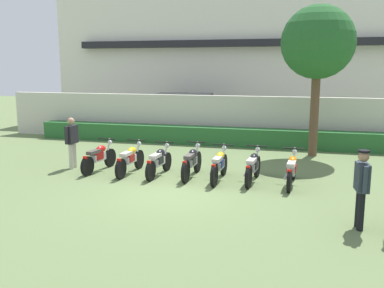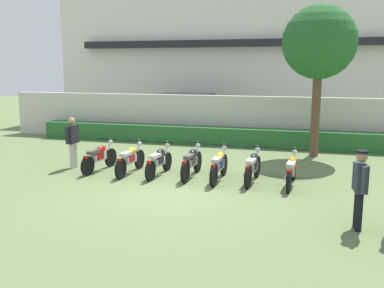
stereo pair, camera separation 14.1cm
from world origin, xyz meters
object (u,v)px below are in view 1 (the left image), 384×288
Objects in this scene: motorcycle_in_row_5 at (253,167)px; motorcycle_in_row_6 at (292,170)px; motorcycle_in_row_3 at (192,162)px; motorcycle_in_row_0 at (99,157)px; officer_0 at (362,183)px; motorcycle_in_row_1 at (130,159)px; inspector_person at (72,139)px; motorcycle_in_row_4 at (219,165)px; parked_car at (187,113)px; motorcycle_in_row_2 at (159,161)px; tree_near_inspector at (318,43)px.

motorcycle_in_row_6 is (1.06, -0.06, -0.01)m from motorcycle_in_row_5.
motorcycle_in_row_3 is 2.85m from motorcycle_in_row_6.
motorcycle_in_row_0 is 1.17× the size of officer_0.
motorcycle_in_row_3 is at bearing -40.92° from officer_0.
motorcycle_in_row_1 is at bearing 92.06° from motorcycle_in_row_6.
officer_0 is at bearing -124.81° from motorcycle_in_row_3.
motorcycle_in_row_3 is 1.21× the size of inspector_person.
inspector_person is at bearing 86.86° from motorcycle_in_row_0.
motorcycle_in_row_5 reaches higher than motorcycle_in_row_0.
motorcycle_in_row_4 is (0.85, -0.17, -0.00)m from motorcycle_in_row_3.
motorcycle_in_row_4 reaches higher than motorcycle_in_row_1.
parked_car is at bearing -64.92° from officer_0.
motorcycle_in_row_0 is at bearing -98.10° from parked_car.
motorcycle_in_row_0 is 2.96m from motorcycle_in_row_3.
motorcycle_in_row_3 is 1.01× the size of motorcycle_in_row_4.
motorcycle_in_row_2 is 0.99m from motorcycle_in_row_3.
parked_car is 8.47m from motorcycle_in_row_1.
motorcycle_in_row_0 is 1.06m from motorcycle_in_row_1.
parked_car is 9.50m from motorcycle_in_row_5.
tree_near_inspector is 2.85× the size of motorcycle_in_row_0.
officer_0 is at bearing -83.50° from tree_near_inspector.
parked_car is 8.42m from motorcycle_in_row_0.
motorcycle_in_row_2 is 2.78m from motorcycle_in_row_5.
motorcycle_in_row_1 is at bearing 88.70° from motorcycle_in_row_4.
officer_0 is (3.41, -2.86, 0.48)m from motorcycle_in_row_4.
motorcycle_in_row_2 is 3.02m from inspector_person.
motorcycle_in_row_2 is 0.97× the size of motorcycle_in_row_6.
tree_near_inspector is at bearing 28.15° from inspector_person.
motorcycle_in_row_1 is at bearing 92.60° from motorcycle_in_row_2.
motorcycle_in_row_2 is (-4.43, -4.17, -3.54)m from tree_near_inspector.
parked_car is 8.36m from inspector_person.
officer_0 is (5.24, -2.95, 0.50)m from motorcycle_in_row_2.
motorcycle_in_row_6 is at bearing -92.70° from motorcycle_in_row_3.
motorcycle_in_row_0 is 1.15× the size of inspector_person.
motorcycle_in_row_5 reaches higher than motorcycle_in_row_6.
motorcycle_in_row_4 is at bearing -100.84° from motorcycle_in_row_3.
tree_near_inspector reaches higher than motorcycle_in_row_5.
motorcycle_in_row_6 is (-0.60, -4.26, -3.54)m from tree_near_inspector.
motorcycle_in_row_4 is 4.83m from inspector_person.
parked_car is 2.87× the size of inspector_person.
parked_car reaches higher than motorcycle_in_row_0.
officer_0 is at bearing -129.13° from motorcycle_in_row_4.
motorcycle_in_row_2 is at bearing -34.89° from officer_0.
motorcycle_in_row_6 is at bearing -85.72° from motorcycle_in_row_0.
motorcycle_in_row_1 is 1.02× the size of motorcycle_in_row_5.
officer_0 reaches higher than motorcycle_in_row_4.
parked_car is 2.45× the size of motorcycle_in_row_5.
tree_near_inspector is at bearing -4.85° from motorcycle_in_row_6.
motorcycle_in_row_2 is 0.96× the size of motorcycle_in_row_4.
motorcycle_in_row_3 is at bearing 79.36° from motorcycle_in_row_4.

